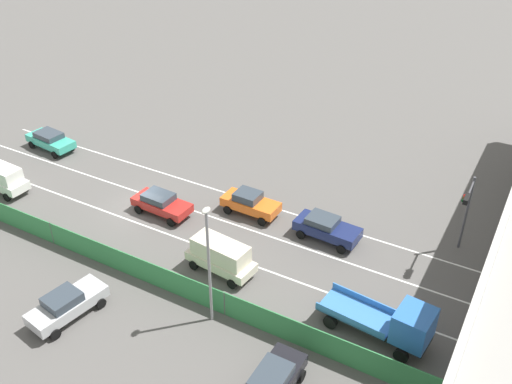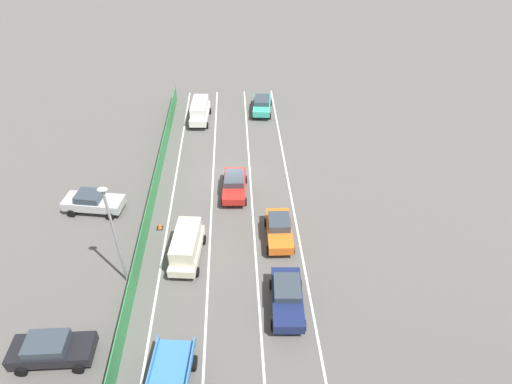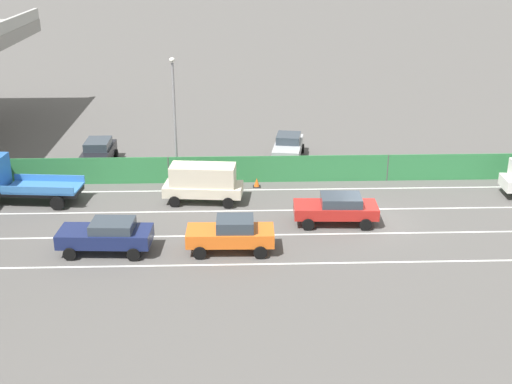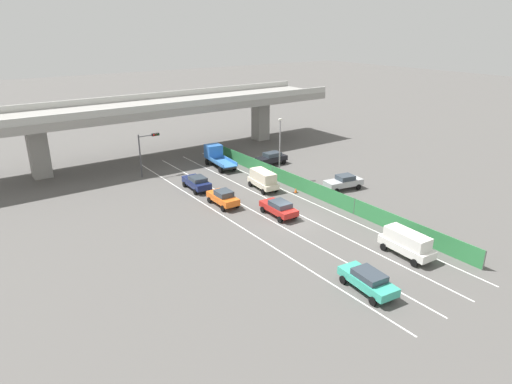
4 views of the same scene
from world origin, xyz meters
name	(u,v)px [view 1 (image 1 of 4)]	position (x,y,z in m)	size (l,w,h in m)	color
ground_plane	(141,208)	(0.00, 0.00, 0.00)	(300.00, 300.00, 0.00)	#565451
lane_line_left_edge	(227,193)	(-4.87, 4.41, 0.00)	(0.14, 44.82, 0.01)	silver
lane_line_mid_left	(203,214)	(-1.62, 4.41, 0.00)	(0.14, 44.82, 0.01)	silver
lane_line_mid_right	(177,237)	(1.62, 4.41, 0.00)	(0.14, 44.82, 0.01)	silver
lane_line_right_edge	(147,264)	(4.87, 4.41, 0.00)	(0.14, 44.82, 0.01)	silver
green_fence	(132,266)	(6.23, 4.41, 0.85)	(0.10, 40.92, 1.69)	#338447
car_van_white	(0,176)	(3.23, -10.95, 1.22)	(2.15, 4.84, 2.15)	silver
car_taxi_teal	(50,140)	(-3.43, -12.69, 0.90)	(2.41, 4.78, 1.57)	teal
car_sedan_red	(161,203)	(-0.25, 1.74, 0.89)	(2.17, 4.48, 1.58)	red
car_van_cream	(221,255)	(3.06, 8.95, 1.25)	(2.36, 4.64, 2.22)	beige
car_sedan_navy	(326,228)	(-3.31, 13.34, 0.91)	(2.24, 4.54, 1.62)	navy
car_taxi_orange	(250,203)	(-3.39, 7.33, 0.93)	(2.00, 4.26, 1.71)	orange
flatbed_truck_blue	(396,324)	(3.47, 20.28, 1.37)	(2.81, 6.36, 2.68)	black
parked_wagon_silver	(67,304)	(10.74, 3.47, 0.92)	(4.79, 2.59, 1.69)	#B2B5B7
parked_sedan_dark	(272,382)	(9.79, 16.17, 0.95)	(4.42, 1.98, 1.72)	black
traffic_light	(467,206)	(-5.89, 21.47, 3.83)	(2.84, 0.42, 5.46)	#47474C
street_lamp	(209,256)	(6.89, 10.75, 4.60)	(0.60, 0.36, 7.65)	gray
traffic_cone	(158,273)	(5.42, 5.79, 0.26)	(0.47, 0.47, 0.56)	orange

